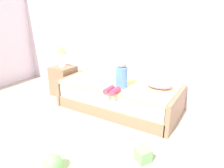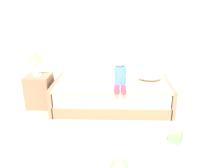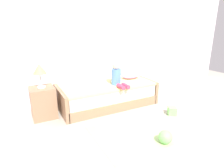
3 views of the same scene
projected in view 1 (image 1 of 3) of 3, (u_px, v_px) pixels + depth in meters
The scene contains 9 objects.
wall_rear at pixel (169, 26), 3.45m from camera, with size 7.20×0.10×2.90m, color white.
bed at pixel (119, 96), 3.67m from camera, with size 2.11×1.00×0.50m.
nightstand at pixel (64, 80), 4.32m from camera, with size 0.44×0.44×0.60m, color #997556.
table_lamp at pixel (61, 50), 4.10m from camera, with size 0.24×0.24×0.45m.
child_figure at pixel (120, 76), 3.27m from camera, with size 0.20×0.51×0.50m.
pillow at pixel (159, 84), 3.32m from camera, with size 0.44×0.30×0.13m, color #EA8CC6.
toy_ball at pixel (53, 163), 2.26m from camera, with size 0.21×0.21×0.21m, color #7FD872.
area_rug at pixel (72, 146), 2.71m from camera, with size 1.60×1.10×0.01m, color #B2D189.
toy_block at pixel (143, 155), 2.42m from camera, with size 0.16×0.16×0.16m, color #7FD872.
Camera 1 is at (1.01, -0.97, 1.70)m, focal length 32.71 mm.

